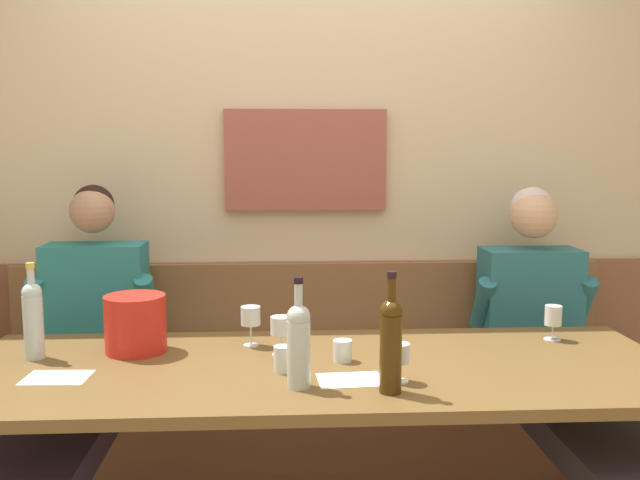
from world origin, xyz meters
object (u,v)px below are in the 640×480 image
object	(u,v)px
wine_glass_mid_right	(251,318)
wine_glass_by_bottle	(281,327)
wine_bottle_clear_water	(33,317)
wine_glass_left_end	(553,318)
wine_glass_near_bucket	(399,355)
water_tumbler_left	(283,359)
dining_table	(319,383)
person_right_seat	(73,369)
wall_bench	(311,409)
water_tumbler_center	(343,351)
wine_bottle_amber_mid	(299,342)
ice_bucket	(135,324)
person_center_right_seat	(559,357)
wine_bottle_green_tall	(391,342)

from	to	relation	value
wine_glass_mid_right	wine_glass_by_bottle	xyz separation A→B (m)	(0.12, -0.13, -0.00)
wine_bottle_clear_water	wine_glass_left_end	xyz separation A→B (m)	(1.96, 0.14, -0.06)
wine_glass_near_bucket	water_tumbler_left	distance (m)	0.40
dining_table	wine_glass_mid_right	bearing A→B (deg)	135.68
person_right_seat	wall_bench	bearing A→B (deg)	22.34
wine_glass_left_end	water_tumbler_center	world-z (taller)	wine_glass_left_end
wine_glass_by_bottle	water_tumbler_center	distance (m)	0.24
wine_bottle_amber_mid	wine_glass_near_bucket	xyz separation A→B (m)	(0.33, 0.03, -0.06)
ice_bucket	wine_bottle_amber_mid	xyz separation A→B (m)	(0.60, -0.42, 0.04)
wall_bench	water_tumbler_center	xyz separation A→B (m)	(0.08, -0.69, 0.49)
ice_bucket	wine_glass_mid_right	distance (m)	0.43
wall_bench	person_center_right_seat	distance (m)	1.13
wine_bottle_green_tall	wine_glass_mid_right	bearing A→B (deg)	130.58
person_right_seat	ice_bucket	bearing A→B (deg)	-26.50
wine_glass_near_bucket	wall_bench	bearing A→B (deg)	105.12
dining_table	wine_glass_by_bottle	xyz separation A→B (m)	(-0.13, 0.12, 0.17)
water_tumbler_left	person_right_seat	bearing A→B (deg)	153.72
person_center_right_seat	water_tumbler_center	bearing A→B (deg)	-161.18
wine_glass_mid_right	ice_bucket	bearing A→B (deg)	-173.09
wine_bottle_green_tall	wine_glass_left_end	distance (m)	0.92
ice_bucket	wall_bench	bearing A→B (deg)	38.25
wall_bench	water_tumbler_left	world-z (taller)	wall_bench
water_tumbler_center	water_tumbler_left	world-z (taller)	water_tumbler_left
wine_glass_mid_right	water_tumbler_center	xyz separation A→B (m)	(0.33, -0.21, -0.07)
ice_bucket	wine_glass_by_bottle	size ratio (longest dim) A/B	1.56
wine_bottle_clear_water	water_tumbler_center	xyz separation A→B (m)	(1.10, -0.09, -0.11)
person_right_seat	person_center_right_seat	distance (m)	1.96
wine_bottle_clear_water	water_tumbler_center	size ratio (longest dim) A/B	4.56
wine_bottle_green_tall	wine_glass_mid_right	size ratio (longest dim) A/B	2.48
wine_glass_left_end	water_tumbler_center	distance (m)	0.88
person_center_right_seat	ice_bucket	size ratio (longest dim) A/B	5.98
dining_table	water_tumbler_left	world-z (taller)	water_tumbler_left
dining_table	wine_glass_left_end	bearing A→B (deg)	15.54
wall_bench	wine_glass_left_end	size ratio (longest dim) A/B	20.29
ice_bucket	wine_glass_left_end	xyz separation A→B (m)	(1.61, 0.07, -0.02)
person_right_seat	person_center_right_seat	bearing A→B (deg)	0.42
person_right_seat	water_tumbler_left	distance (m)	0.93
wine_glass_near_bucket	person_right_seat	bearing A→B (deg)	156.37
dining_table	ice_bucket	bearing A→B (deg)	164.02
wine_glass_mid_right	person_center_right_seat	bearing A→B (deg)	4.66
wine_bottle_clear_water	wine_glass_near_bucket	world-z (taller)	wine_bottle_clear_water
wine_glass_near_bucket	wine_bottle_clear_water	bearing A→B (deg)	165.93
wine_glass_by_bottle	water_tumbler_left	bearing A→B (deg)	-88.37
ice_bucket	wine_glass_left_end	world-z (taller)	ice_bucket
wine_glass_left_end	person_right_seat	bearing A→B (deg)	177.82
person_right_seat	wine_glass_by_bottle	bearing A→B (deg)	-14.75
wine_bottle_amber_mid	dining_table	bearing A→B (deg)	71.13
person_right_seat	water_tumbler_center	distance (m)	1.09
wine_bottle_amber_mid	water_tumbler_center	distance (m)	0.32
person_center_right_seat	wine_glass_mid_right	bearing A→B (deg)	-175.34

